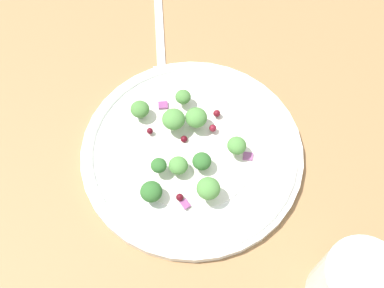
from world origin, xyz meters
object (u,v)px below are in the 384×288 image
Objects in this scene: plate at (192,151)px; fork at (160,42)px; broccoli_floret_1 at (196,118)px; water_glass at (352,285)px; broccoli_floret_0 at (202,161)px; broccoli_floret_2 at (159,166)px.

fork is at bearing 1.88° from plate.
broccoli_floret_1 is 26.75cm from water_glass.
broccoli_floret_0 is 0.84× the size of broccoli_floret_1.
broccoli_floret_2 is (-2.33, 4.66, 2.34)cm from plate.
broccoli_floret_0 is 0.26× the size of water_glass.
broccoli_floret_1 is 16.57cm from fork.
fork is 2.03× the size of water_glass.
broccoli_floret_2 is 25.40cm from water_glass.
fork is 42.70cm from water_glass.
broccoli_floret_0 is 1.20× the size of broccoli_floret_2.
broccoli_floret_0 reaches higher than plate.
broccoli_floret_1 is at bearing -5.95° from broccoli_floret_0.
plate is at bearing -178.12° from fork.
broccoli_floret_2 is (0.43, 5.29, 0.30)cm from broccoli_floret_0.
broccoli_floret_1 is (3.25, -1.26, 2.57)cm from plate.
water_glass is (-18.25, -11.87, 1.70)cm from broccoli_floret_0.
broccoli_floret_0 is at bearing -94.59° from broccoli_floret_2.
plate is at bearing 12.93° from broccoli_floret_0.
broccoli_floret_1 is 0.31× the size of water_glass.
water_glass reaches higher than broccoli_floret_0.
water_glass is at bearing -149.24° from plate.
plate is 19.41cm from fork.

